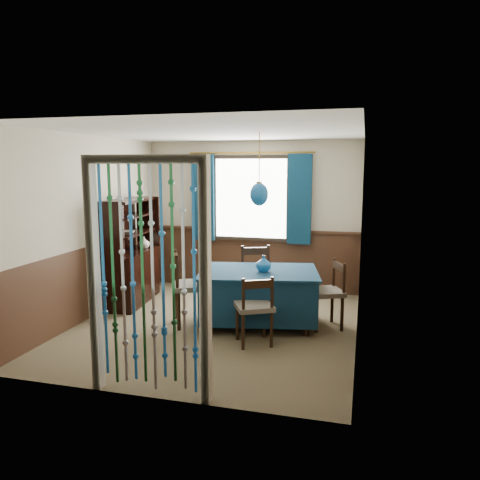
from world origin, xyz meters
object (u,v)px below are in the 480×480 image
(chair_far, at_px, (257,277))
(chair_left, at_px, (190,286))
(vase_sideboard, at_px, (144,242))
(dining_table, at_px, (258,293))
(sideboard, at_px, (132,267))
(chair_right, at_px, (327,292))
(bowl_shelf, at_px, (128,232))
(pendant_lamp, at_px, (259,194))
(vase_table, at_px, (263,264))
(chair_near, at_px, (255,308))

(chair_far, bearing_deg, chair_left, 28.91)
(vase_sideboard, bearing_deg, dining_table, -21.84)
(chair_far, xyz_separation_m, sideboard, (-1.94, -0.09, 0.07))
(chair_right, relative_size, bowl_shelf, 3.77)
(chair_right, distance_m, sideboard, 3.01)
(chair_right, relative_size, pendant_lamp, 0.96)
(pendant_lamp, relative_size, vase_table, 4.78)
(chair_near, xyz_separation_m, bowl_shelf, (-2.15, 1.01, 0.67))
(sideboard, xyz_separation_m, vase_sideboard, (0.06, 0.30, 0.34))
(chair_near, height_order, chair_left, chair_left)
(chair_left, height_order, vase_table, chair_left)
(chair_near, xyz_separation_m, sideboard, (-2.21, 1.20, 0.11))
(pendant_lamp, bearing_deg, dining_table, -90.00)
(vase_table, height_order, bowl_shelf, bowl_shelf)
(dining_table, xyz_separation_m, pendant_lamp, (0.00, 0.00, 1.30))
(pendant_lamp, bearing_deg, bowl_shelf, 171.06)
(dining_table, xyz_separation_m, bowl_shelf, (-2.04, 0.32, 0.70))
(chair_left, distance_m, vase_sideboard, 1.60)
(chair_near, relative_size, chair_left, 0.86)
(sideboard, relative_size, pendant_lamp, 1.74)
(vase_table, xyz_separation_m, bowl_shelf, (-2.11, 0.34, 0.29))
(chair_far, relative_size, sideboard, 0.58)
(sideboard, bearing_deg, vase_sideboard, 73.28)
(dining_table, xyz_separation_m, chair_near, (0.11, -0.69, 0.02))
(sideboard, xyz_separation_m, pendant_lamp, (2.10, -0.51, 1.17))
(chair_left, height_order, bowl_shelf, bowl_shelf)
(dining_table, distance_m, chair_right, 0.90)
(chair_near, bearing_deg, sideboard, 124.20)
(chair_left, height_order, vase_sideboard, vase_sideboard)
(chair_far, height_order, chair_left, chair_left)
(chair_right, height_order, pendant_lamp, pendant_lamp)
(dining_table, relative_size, bowl_shelf, 7.32)
(chair_right, bearing_deg, dining_table, 74.69)
(chair_near, bearing_deg, chair_left, 127.22)
(vase_sideboard, bearing_deg, vase_table, -21.63)
(chair_right, distance_m, bowl_shelf, 3.00)
(dining_table, relative_size, vase_table, 8.88)
(sideboard, bearing_deg, pendant_lamp, -19.34)
(vase_table, distance_m, bowl_shelf, 2.16)
(dining_table, bearing_deg, bowl_shelf, 159.52)
(chair_near, relative_size, chair_far, 0.90)
(chair_near, height_order, bowl_shelf, bowl_shelf)
(vase_table, bearing_deg, chair_right, 11.21)
(chair_far, height_order, pendant_lamp, pendant_lamp)
(chair_left, distance_m, sideboard, 1.42)
(bowl_shelf, bearing_deg, chair_right, -3.50)
(chair_near, distance_m, chair_left, 1.10)
(chair_right, xyz_separation_m, vase_table, (-0.81, -0.16, 0.36))
(chair_far, bearing_deg, sideboard, -17.31)
(dining_table, height_order, vase_table, vase_table)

